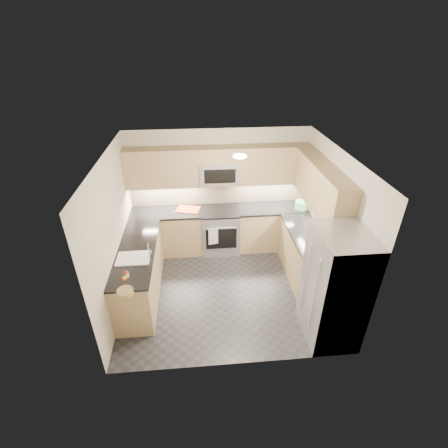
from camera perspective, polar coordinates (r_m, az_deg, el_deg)
floor at (r=6.07m, az=0.31°, el=-11.10°), size 3.60×3.20×0.00m
ceiling at (r=4.79m, az=0.39°, el=11.90°), size 3.60×3.20×0.02m
wall_back at (r=6.73m, az=-0.97°, el=6.11°), size 3.60×0.02×2.50m
wall_front at (r=4.05m, az=2.57°, el=-12.79°), size 3.60×0.02×2.50m
wall_left at (r=5.47m, az=-18.77°, el=-1.81°), size 0.02×3.20×2.50m
wall_right at (r=5.76m, az=18.47°, el=-0.07°), size 0.02×3.20×2.50m
base_cab_back_left at (r=6.86m, az=-9.84°, el=-1.46°), size 1.42×0.60×0.90m
base_cab_back_right at (r=7.00m, az=8.21°, el=-0.61°), size 1.42×0.60×0.90m
base_cab_right at (r=6.19m, az=14.21°, el=-5.89°), size 0.60×1.70×0.90m
base_cab_peninsula at (r=5.86m, az=-14.61°, el=-8.34°), size 0.60×2.00×0.90m
countertop_back_left at (r=6.63m, az=-10.19°, el=1.99°), size 1.42×0.63×0.04m
countertop_back_right at (r=6.77m, az=8.49°, el=2.80°), size 1.42×0.63×0.04m
countertop_right at (r=5.94m, az=14.77°, el=-2.22°), size 0.63×1.70×0.04m
countertop_peninsula at (r=5.58m, az=-15.23°, el=-4.56°), size 0.63×2.00×0.04m
upper_cab_back at (r=6.35m, az=-0.90°, el=10.19°), size 3.60×0.35×0.75m
upper_cab_right at (r=5.67m, az=16.77°, el=6.27°), size 0.35×1.95×0.75m
backsplash_back at (r=6.75m, az=-0.97°, el=5.66°), size 3.60×0.01×0.51m
backsplash_right at (r=6.14m, az=16.84°, el=1.60°), size 0.01×2.30×0.51m
gas_range at (r=6.82m, az=-0.71°, el=-1.12°), size 0.76×0.65×0.91m
range_cooktop at (r=6.59m, az=-0.73°, el=2.29°), size 0.76×0.65×0.03m
oven_door_glass at (r=6.55m, az=-0.47°, el=-2.66°), size 0.62×0.02×0.45m
oven_handle at (r=6.38m, az=-0.47°, el=-0.73°), size 0.60×0.02×0.02m
microwave at (r=6.38m, az=-0.87°, el=9.06°), size 0.76×0.40×0.40m
microwave_door at (r=6.19m, az=-0.72°, el=8.37°), size 0.60×0.01×0.28m
refrigerator at (r=4.97m, az=18.87°, el=-10.49°), size 0.70×0.90×1.80m
fridge_handle_left at (r=4.68m, az=15.55°, el=-11.95°), size 0.02×0.02×1.20m
fridge_handle_right at (r=4.94m, az=14.20°, el=-9.19°), size 0.02×0.02×1.20m
sink_basin at (r=5.41m, az=-15.54°, el=-6.42°), size 0.52×0.38×0.16m
faucet at (r=5.25m, az=-13.04°, el=-4.59°), size 0.03×0.03×0.28m
utensil_bowl at (r=6.80m, az=13.52°, el=3.30°), size 0.36×0.36×0.15m
cutting_board at (r=6.63m, az=-6.34°, el=2.58°), size 0.53×0.44×0.01m
fruit_basket at (r=4.71m, az=-16.98°, el=-11.44°), size 0.24×0.24×0.08m
fruit_apple at (r=4.90m, az=-16.77°, el=-8.37°), size 0.08×0.08×0.08m
fruit_pear at (r=4.85m, az=-16.70°, el=-8.83°), size 0.07×0.07×0.07m
dish_towel_check at (r=6.45m, az=-1.90°, el=-2.18°), size 0.19×0.05×0.36m
fruit_orange at (r=4.83m, az=-17.12°, el=-9.13°), size 0.07×0.07×0.07m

